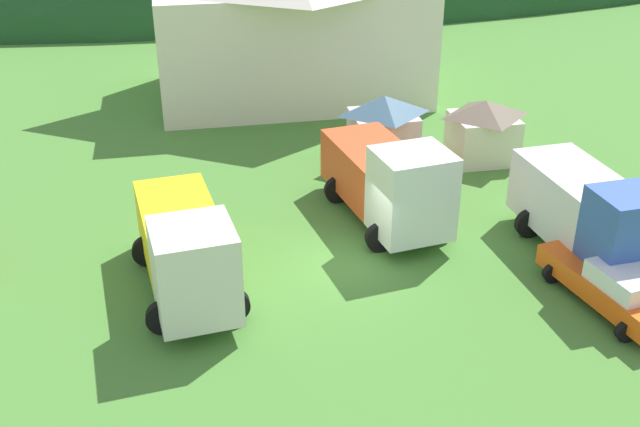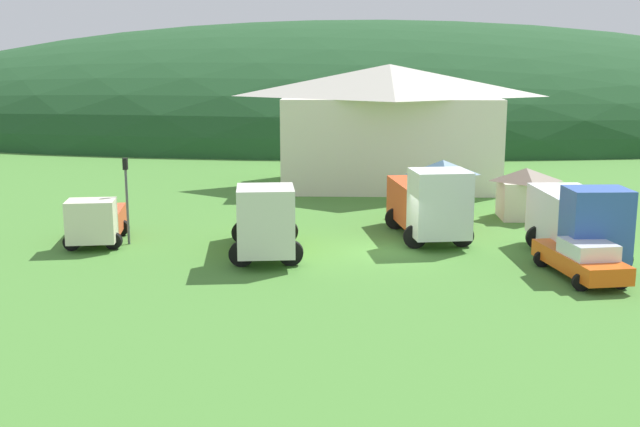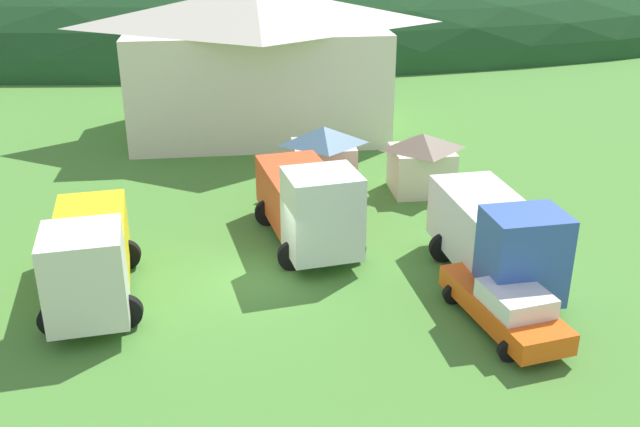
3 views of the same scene
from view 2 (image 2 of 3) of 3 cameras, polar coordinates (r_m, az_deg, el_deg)
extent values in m
plane|color=#477F33|center=(36.17, 5.04, -2.81)|extent=(200.00, 200.00, 0.00)
ellipsoid|color=#1E4723|center=(97.17, 3.10, 6.19)|extent=(126.86, 60.00, 26.27)
cube|color=silver|center=(54.19, 5.03, 5.27)|extent=(14.24, 8.99, 6.18)
pyramid|color=#B7B2A3|center=(53.91, 5.10, 9.68)|extent=(15.38, 9.71, 2.16)
cube|color=beige|center=(44.76, 14.76, 0.98)|extent=(2.74, 2.51, 2.09)
pyramid|color=#6B5B4C|center=(44.54, 14.85, 2.77)|extent=(2.96, 2.71, 0.73)
cube|color=beige|center=(44.42, 8.92, 1.32)|extent=(2.80, 2.41, 2.36)
pyramid|color=#42667F|center=(44.17, 8.98, 3.36)|extent=(3.02, 2.60, 0.83)
cube|color=beige|center=(37.62, -16.37, -0.53)|extent=(2.40, 1.94, 1.96)
cube|color=black|center=(37.46, -16.43, 0.09)|extent=(1.36, 1.46, 0.63)
cube|color=#DB512D|center=(40.01, -15.79, -0.43)|extent=(2.63, 3.43, 1.09)
cylinder|color=black|center=(37.68, -14.88, -1.95)|extent=(0.80, 0.30, 0.80)
cylinder|color=black|center=(38.00, -17.69, -2.00)|extent=(0.80, 0.30, 0.80)
cylinder|color=black|center=(40.44, -14.34, -1.02)|extent=(0.80, 0.30, 0.80)
cylinder|color=black|center=(40.73, -16.96, -1.08)|extent=(0.80, 0.30, 0.80)
cube|color=silver|center=(33.29, -3.99, -0.52)|extent=(2.67, 2.72, 2.89)
cube|color=black|center=(33.04, -4.01, 0.52)|extent=(1.51, 2.10, 0.93)
cube|color=yellow|center=(36.80, -4.05, -0.08)|extent=(2.91, 4.78, 2.00)
cylinder|color=black|center=(33.64, -2.16, -2.90)|extent=(1.10, 0.30, 1.10)
cylinder|color=black|center=(33.62, -5.76, -2.96)|extent=(1.10, 0.30, 1.10)
cylinder|color=black|center=(37.70, -2.44, -1.33)|extent=(1.10, 0.30, 1.10)
cylinder|color=black|center=(37.68, -5.65, -1.38)|extent=(1.10, 0.30, 1.10)
cube|color=white|center=(36.86, 8.74, 0.73)|extent=(2.92, 2.71, 3.13)
cube|color=black|center=(36.62, 8.82, 1.75)|extent=(1.66, 2.07, 1.00)
cube|color=#E04C23|center=(40.28, 7.38, 0.89)|extent=(3.28, 5.00, 2.04)
cylinder|color=black|center=(37.50, 10.35, -1.58)|extent=(1.10, 0.30, 1.10)
cylinder|color=black|center=(36.89, 6.95, -1.69)|extent=(1.10, 0.30, 1.10)
cylinder|color=black|center=(41.43, 8.64, -0.29)|extent=(1.10, 0.30, 1.10)
cylinder|color=black|center=(40.88, 5.55, -0.37)|extent=(1.10, 0.30, 1.10)
cube|color=#3356AD|center=(34.15, 19.53, -0.75)|extent=(2.61, 2.13, 3.01)
cube|color=black|center=(33.93, 19.66, 0.31)|extent=(1.43, 1.66, 0.96)
cube|color=silver|center=(37.25, 17.67, -0.18)|extent=(2.78, 4.81, 2.35)
cylinder|color=black|center=(34.89, 21.04, -3.15)|extent=(1.10, 0.30, 1.10)
cylinder|color=black|center=(34.10, 17.66, -3.25)|extent=(1.10, 0.30, 1.10)
cylinder|color=black|center=(38.50, 18.75, -1.67)|extent=(1.10, 0.30, 1.10)
cylinder|color=black|center=(37.79, 15.65, -1.72)|extent=(1.10, 0.30, 1.10)
cube|color=#F05815|center=(33.51, 18.47, -3.31)|extent=(2.80, 5.46, 0.70)
cube|color=silver|center=(32.82, 19.03, -2.46)|extent=(2.08, 2.36, 0.62)
cylinder|color=black|center=(32.49, 21.13, -4.59)|extent=(0.68, 0.24, 0.68)
cylinder|color=black|center=(31.72, 18.55, -4.79)|extent=(0.68, 0.24, 0.68)
cylinder|color=black|center=(35.48, 18.32, -3.08)|extent=(0.68, 0.24, 0.68)
cylinder|color=black|center=(34.77, 15.91, -3.22)|extent=(0.68, 0.24, 0.68)
cylinder|color=#4C4C51|center=(38.24, -13.91, 0.45)|extent=(0.12, 0.12, 3.62)
cube|color=black|center=(37.91, -14.06, 3.54)|extent=(0.20, 0.24, 0.55)
sphere|color=red|center=(38.03, -14.01, 3.57)|extent=(0.14, 0.14, 0.14)
cone|color=orange|center=(40.29, -3.30, -1.31)|extent=(0.36, 0.36, 0.64)
camera|label=1|loc=(14.07, -15.17, 32.57)|focal=43.10mm
camera|label=3|loc=(12.62, 8.68, 27.78)|focal=40.54mm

